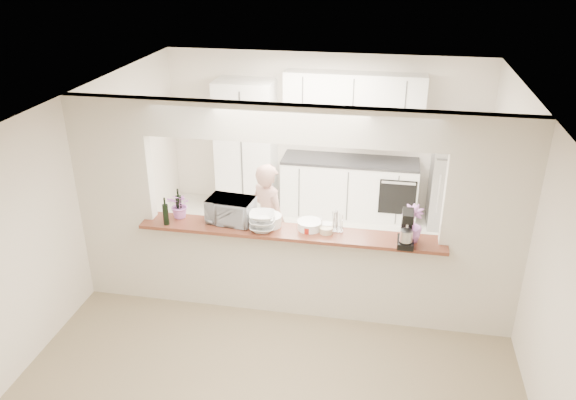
% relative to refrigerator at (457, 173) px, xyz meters
% --- Properties ---
extents(floor, '(6.00, 6.00, 0.00)m').
position_rel_refrigerator_xyz_m(floor, '(-2.05, -2.65, -0.85)').
color(floor, gray).
rests_on(floor, ground).
extents(tile_overlay, '(5.00, 2.90, 0.01)m').
position_rel_refrigerator_xyz_m(tile_overlay, '(-2.05, -1.10, -0.84)').
color(tile_overlay, beige).
rests_on(tile_overlay, floor).
extents(partition, '(5.00, 0.15, 2.50)m').
position_rel_refrigerator_xyz_m(partition, '(-2.05, -2.65, 0.63)').
color(partition, beige).
rests_on(partition, floor).
extents(bar_counter, '(3.40, 0.38, 1.09)m').
position_rel_refrigerator_xyz_m(bar_counter, '(-2.05, -2.65, -0.27)').
color(bar_counter, beige).
rests_on(bar_counter, floor).
extents(kitchen_cabinets, '(3.15, 0.62, 2.25)m').
position_rel_refrigerator_xyz_m(kitchen_cabinets, '(-2.24, 0.07, 0.12)').
color(kitchen_cabinets, white).
rests_on(kitchen_cabinets, floor).
extents(refrigerator, '(0.75, 0.70, 1.70)m').
position_rel_refrigerator_xyz_m(refrigerator, '(0.00, 0.00, 0.00)').
color(refrigerator, '#9D9EA2').
rests_on(refrigerator, floor).
extents(flower_left, '(0.32, 0.30, 0.31)m').
position_rel_refrigerator_xyz_m(flower_left, '(-3.35, -2.60, 0.39)').
color(flower_left, pink).
rests_on(flower_left, bar_counter).
extents(wine_bottle_a, '(0.07, 0.07, 0.33)m').
position_rel_refrigerator_xyz_m(wine_bottle_a, '(-3.45, -2.80, 0.37)').
color(wine_bottle_a, black).
rests_on(wine_bottle_a, bar_counter).
extents(wine_bottle_b, '(0.07, 0.07, 0.35)m').
position_rel_refrigerator_xyz_m(wine_bottle_b, '(-3.38, -2.58, 0.38)').
color(wine_bottle_b, black).
rests_on(wine_bottle_b, bar_counter).
extents(toaster_oven, '(0.55, 0.40, 0.28)m').
position_rel_refrigerator_xyz_m(toaster_oven, '(-2.75, -2.60, 0.38)').
color(toaster_oven, '#AAAAAF').
rests_on(toaster_oven, bar_counter).
extents(serving_bowls, '(0.31, 0.31, 0.21)m').
position_rel_refrigerator_xyz_m(serving_bowls, '(-2.35, -2.76, 0.34)').
color(serving_bowls, silver).
rests_on(serving_bowls, bar_counter).
extents(plate_stack_a, '(0.28, 0.28, 0.13)m').
position_rel_refrigerator_xyz_m(plate_stack_a, '(-2.30, -2.62, 0.30)').
color(plate_stack_a, white).
rests_on(plate_stack_a, bar_counter).
extents(plate_stack_b, '(0.28, 0.28, 0.10)m').
position_rel_refrigerator_xyz_m(plate_stack_b, '(-1.84, -2.62, 0.29)').
color(plate_stack_b, white).
rests_on(plate_stack_b, bar_counter).
extents(red_bowl, '(0.15, 0.15, 0.07)m').
position_rel_refrigerator_xyz_m(red_bowl, '(-1.85, -2.68, 0.27)').
color(red_bowl, maroon).
rests_on(red_bowl, bar_counter).
extents(tan_bowl, '(0.15, 0.15, 0.07)m').
position_rel_refrigerator_xyz_m(tan_bowl, '(-1.65, -2.68, 0.27)').
color(tan_bowl, tan).
rests_on(tan_bowl, bar_counter).
extents(utensil_caddy, '(0.26, 0.16, 0.23)m').
position_rel_refrigerator_xyz_m(utensil_caddy, '(-1.60, -2.60, 0.34)').
color(utensil_caddy, silver).
rests_on(utensil_caddy, bar_counter).
extents(stand_mixer, '(0.17, 0.27, 0.40)m').
position_rel_refrigerator_xyz_m(stand_mixer, '(-0.80, -2.79, 0.42)').
color(stand_mixer, black).
rests_on(stand_mixer, bar_counter).
extents(flower_right, '(0.27, 0.27, 0.41)m').
position_rel_refrigerator_xyz_m(flower_right, '(-0.75, -2.70, 0.44)').
color(flower_right, '#C66FCF').
rests_on(flower_right, bar_counter).
extents(person, '(0.66, 0.62, 1.52)m').
position_rel_refrigerator_xyz_m(person, '(-2.48, -1.85, -0.09)').
color(person, tan).
rests_on(person, floor).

